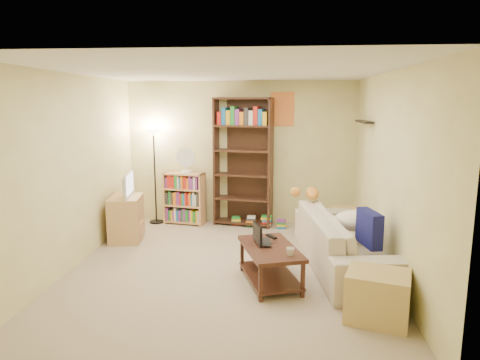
% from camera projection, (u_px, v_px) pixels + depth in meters
% --- Properties ---
extents(room, '(4.50, 4.54, 2.52)m').
position_uv_depth(room, '(226.00, 144.00, 5.29)').
color(room, tan).
rests_on(room, ground).
extents(sofa, '(2.63, 1.54, 0.70)m').
position_uv_depth(sofa, '(346.00, 241.00, 5.59)').
color(sofa, beige).
rests_on(sofa, ground).
extents(navy_pillow, '(0.24, 0.48, 0.41)m').
position_uv_depth(navy_pillow, '(369.00, 228.00, 5.03)').
color(navy_pillow, '#131556').
rests_on(navy_pillow, sofa).
extents(cream_blanket, '(0.64, 0.46, 0.28)m').
position_uv_depth(cream_blanket, '(358.00, 221.00, 5.61)').
color(cream_blanket, white).
rests_on(cream_blanket, sofa).
extents(tabby_cat, '(0.55, 0.25, 0.19)m').
position_uv_depth(tabby_cat, '(309.00, 193.00, 6.41)').
color(tabby_cat, orange).
rests_on(tabby_cat, sofa).
extents(coffee_table, '(0.85, 1.14, 0.45)m').
position_uv_depth(coffee_table, '(270.00, 259.00, 5.07)').
color(coffee_table, '#3C1E17').
rests_on(coffee_table, ground).
extents(laptop, '(0.36, 0.27, 0.03)m').
position_uv_depth(laptop, '(269.00, 243.00, 5.15)').
color(laptop, black).
rests_on(laptop, coffee_table).
extents(laptop_screen, '(0.12, 0.33, 0.23)m').
position_uv_depth(laptop_screen, '(257.00, 234.00, 5.10)').
color(laptop_screen, white).
rests_on(laptop_screen, laptop).
extents(mug, '(0.10, 0.10, 0.09)m').
position_uv_depth(mug, '(290.00, 252.00, 4.74)').
color(mug, silver).
rests_on(mug, coffee_table).
extents(tv_remote, '(0.15, 0.18, 0.02)m').
position_uv_depth(tv_remote, '(271.00, 236.00, 5.39)').
color(tv_remote, black).
rests_on(tv_remote, coffee_table).
extents(tv_stand, '(0.56, 0.71, 0.69)m').
position_uv_depth(tv_stand, '(126.00, 218.00, 6.68)').
color(tv_stand, tan).
rests_on(tv_stand, ground).
extents(television, '(0.67, 0.28, 0.37)m').
position_uv_depth(television, '(125.00, 185.00, 6.59)').
color(television, black).
rests_on(television, tv_stand).
extents(tall_bookshelf, '(1.04, 0.51, 2.22)m').
position_uv_depth(tall_bookshelf, '(243.00, 159.00, 7.37)').
color(tall_bookshelf, '#3B1F17').
rests_on(tall_bookshelf, ground).
extents(short_bookshelf, '(0.75, 0.42, 0.92)m').
position_uv_depth(short_bookshelf, '(184.00, 198.00, 7.58)').
color(short_bookshelf, tan).
rests_on(short_bookshelf, ground).
extents(desk_fan, '(0.33, 0.18, 0.44)m').
position_uv_depth(desk_fan, '(186.00, 160.00, 7.41)').
color(desk_fan, white).
rests_on(desk_fan, short_bookshelf).
extents(floor_lamp, '(0.29, 0.29, 1.69)m').
position_uv_depth(floor_lamp, '(154.00, 148.00, 7.47)').
color(floor_lamp, black).
rests_on(floor_lamp, ground).
extents(side_table, '(0.52, 0.52, 0.48)m').
position_uv_depth(side_table, '(344.00, 223.00, 6.80)').
color(side_table, tan).
rests_on(side_table, ground).
extents(end_cabinet, '(0.71, 0.65, 0.49)m').
position_uv_depth(end_cabinet, '(377.00, 296.00, 4.22)').
color(end_cabinet, tan).
rests_on(end_cabinet, ground).
extents(book_stacks, '(0.97, 0.30, 0.21)m').
position_uv_depth(book_stacks, '(259.00, 222.00, 7.43)').
color(book_stacks, red).
rests_on(book_stacks, ground).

